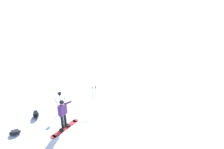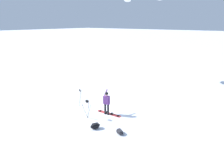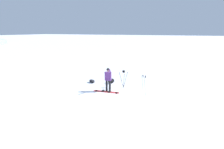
{
  "view_description": "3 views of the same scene",
  "coord_description": "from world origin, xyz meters",
  "px_view_note": "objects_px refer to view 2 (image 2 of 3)",
  "views": [
    {
      "loc": [
        -7.78,
        5.95,
        7.97
      ],
      "look_at": [
        -2.07,
        -0.24,
        3.63
      ],
      "focal_mm": 38.0,
      "sensor_mm": 36.0,
      "label": 1
    },
    {
      "loc": [
        9.18,
        7.58,
        6.04
      ],
      "look_at": [
        -0.72,
        0.06,
        2.46
      ],
      "focal_mm": 28.98,
      "sensor_mm": 36.0,
      "label": 2
    },
    {
      "loc": [
        -9.32,
        -3.95,
        3.97
      ],
      "look_at": [
        0.8,
        0.4,
        1.13
      ],
      "focal_mm": 27.35,
      "sensor_mm": 36.0,
      "label": 3
    }
  ],
  "objects_px": {
    "camera_tripod": "(87,105)",
    "snowboarder": "(107,101)",
    "gear_bag_large": "(120,132)",
    "snowboard": "(109,113)",
    "ski_poles": "(80,96)",
    "gear_bag_small": "(95,126)"
  },
  "relations": [
    {
      "from": "snowboarder",
      "to": "snowboard",
      "type": "height_order",
      "value": "snowboarder"
    },
    {
      "from": "snowboard",
      "to": "camera_tripod",
      "type": "xyz_separation_m",
      "value": [
        1.3,
        -0.76,
        0.88
      ]
    },
    {
      "from": "gear_bag_large",
      "to": "camera_tripod",
      "type": "relative_size",
      "value": 0.51
    },
    {
      "from": "gear_bag_small",
      "to": "ski_poles",
      "type": "bearing_deg",
      "value": -118.23
    },
    {
      "from": "gear_bag_large",
      "to": "gear_bag_small",
      "type": "xyz_separation_m",
      "value": [
        0.46,
        -1.44,
        0.06
      ]
    },
    {
      "from": "camera_tripod",
      "to": "snowboarder",
      "type": "bearing_deg",
      "value": 149.96
    },
    {
      "from": "camera_tripod",
      "to": "snowboard",
      "type": "bearing_deg",
      "value": 149.84
    },
    {
      "from": "snowboard",
      "to": "ski_poles",
      "type": "xyz_separation_m",
      "value": [
        0.36,
        -2.42,
        0.83
      ]
    },
    {
      "from": "gear_bag_large",
      "to": "camera_tripod",
      "type": "bearing_deg",
      "value": -93.12
    },
    {
      "from": "snowboard",
      "to": "camera_tripod",
      "type": "relative_size",
      "value": 1.43
    },
    {
      "from": "snowboarder",
      "to": "snowboard",
      "type": "distance_m",
      "value": 0.97
    },
    {
      "from": "snowboard",
      "to": "gear_bag_large",
      "type": "xyz_separation_m",
      "value": [
        1.45,
        1.91,
        0.1
      ]
    },
    {
      "from": "snowboard",
      "to": "gear_bag_large",
      "type": "bearing_deg",
      "value": 52.89
    },
    {
      "from": "snowboard",
      "to": "gear_bag_large",
      "type": "distance_m",
      "value": 2.4
    },
    {
      "from": "gear_bag_small",
      "to": "snowboarder",
      "type": "bearing_deg",
      "value": -162.65
    },
    {
      "from": "snowboarder",
      "to": "ski_poles",
      "type": "relative_size",
      "value": 1.25
    },
    {
      "from": "ski_poles",
      "to": "gear_bag_small",
      "type": "bearing_deg",
      "value": 61.77
    },
    {
      "from": "ski_poles",
      "to": "snowboard",
      "type": "bearing_deg",
      "value": 98.44
    },
    {
      "from": "snowboard",
      "to": "ski_poles",
      "type": "relative_size",
      "value": 1.38
    },
    {
      "from": "snowboarder",
      "to": "gear_bag_large",
      "type": "xyz_separation_m",
      "value": [
        1.31,
        2.0,
        -0.86
      ]
    },
    {
      "from": "camera_tripod",
      "to": "gear_bag_large",
      "type": "bearing_deg",
      "value": 86.88
    },
    {
      "from": "gear_bag_small",
      "to": "ski_poles",
      "type": "xyz_separation_m",
      "value": [
        -1.55,
        -2.89,
        0.68
      ]
    }
  ]
}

